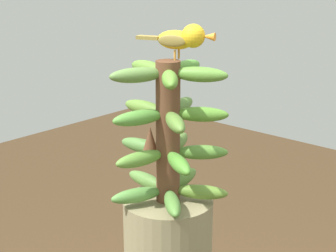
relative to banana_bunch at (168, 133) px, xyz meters
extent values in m
cylinder|color=brown|center=(0.00, 0.00, 0.00)|extent=(0.06, 0.06, 0.33)
ellipsoid|color=#507B2E|center=(0.02, -0.08, -0.14)|extent=(0.06, 0.13, 0.03)
ellipsoid|color=#548038|center=(0.08, -0.01, -0.14)|extent=(0.13, 0.05, 0.03)
ellipsoid|color=#51873B|center=(0.03, 0.07, -0.14)|extent=(0.08, 0.13, 0.03)
ellipsoid|color=#4E7E34|center=(-0.06, 0.05, -0.14)|extent=(0.12, 0.11, 0.03)
ellipsoid|color=#59802C|center=(-0.07, -0.04, -0.14)|extent=(0.12, 0.09, 0.03)
ellipsoid|color=#588833|center=(0.02, 0.08, -0.05)|extent=(0.06, 0.13, 0.03)
ellipsoid|color=#4A882D|center=(-0.07, 0.04, -0.05)|extent=(0.13, 0.09, 0.03)
ellipsoid|color=#4E802F|center=(-0.06, -0.05, -0.05)|extent=(0.12, 0.11, 0.03)
ellipsoid|color=#557A32|center=(0.03, -0.07, -0.05)|extent=(0.08, 0.13, 0.03)
ellipsoid|color=#4E7C39|center=(0.08, 0.01, -0.05)|extent=(0.13, 0.05, 0.03)
ellipsoid|color=#508C35|center=(0.02, 0.07, 0.05)|extent=(0.07, 0.13, 0.03)
ellipsoid|color=#557B31|center=(-0.06, 0.04, 0.05)|extent=(0.12, 0.10, 0.03)
ellipsoid|color=#528A2C|center=(-0.06, -0.04, 0.05)|extent=(0.12, 0.10, 0.03)
ellipsoid|color=#537B36|center=(0.02, -0.07, 0.05)|extent=(0.07, 0.13, 0.03)
ellipsoid|color=#5A8230|center=(0.07, 0.00, 0.05)|extent=(0.13, 0.04, 0.03)
ellipsoid|color=#58832F|center=(0.07, -0.01, 0.14)|extent=(0.13, 0.05, 0.03)
ellipsoid|color=#567B3A|center=(0.03, 0.06, 0.14)|extent=(0.09, 0.13, 0.03)
ellipsoid|color=#53872C|center=(-0.05, 0.05, 0.14)|extent=(0.11, 0.11, 0.03)
ellipsoid|color=#568932|center=(-0.07, -0.03, 0.14)|extent=(0.13, 0.09, 0.03)
ellipsoid|color=#4E8E32|center=(0.01, -0.07, 0.14)|extent=(0.05, 0.13, 0.03)
cone|color=brown|center=(0.04, 0.02, -0.02)|extent=(0.04, 0.04, 0.06)
cone|color=#4C2D1E|center=(0.03, -0.03, -0.03)|extent=(0.04, 0.04, 0.06)
cylinder|color=#C68933|center=(-0.01, -0.01, 0.18)|extent=(0.01, 0.00, 0.02)
cylinder|color=#C68933|center=(0.00, -0.04, 0.18)|extent=(0.01, 0.01, 0.02)
ellipsoid|color=gold|center=(0.00, -0.03, 0.21)|extent=(0.09, 0.07, 0.04)
ellipsoid|color=olive|center=(-0.01, -0.01, 0.21)|extent=(0.06, 0.03, 0.03)
ellipsoid|color=olive|center=(0.01, -0.04, 0.21)|extent=(0.06, 0.03, 0.03)
cube|color=olive|center=(0.06, 0.00, 0.21)|extent=(0.06, 0.04, 0.01)
sphere|color=gold|center=(-0.04, -0.04, 0.22)|extent=(0.05, 0.05, 0.05)
sphere|color=black|center=(-0.04, -0.06, 0.23)|extent=(0.01, 0.01, 0.01)
cone|color=orange|center=(-0.07, -0.05, 0.22)|extent=(0.03, 0.03, 0.02)
camera|label=1|loc=(-0.79, 0.89, 0.38)|focal=58.29mm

